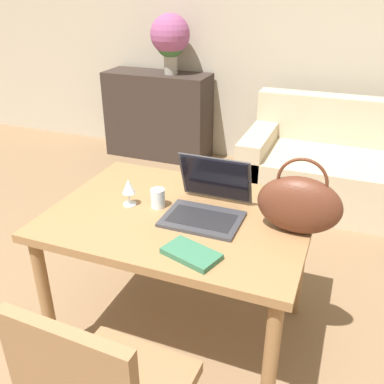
# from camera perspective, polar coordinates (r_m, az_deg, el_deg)

# --- Properties ---
(wall_back) EXTENTS (10.00, 0.06, 2.70)m
(wall_back) POSITION_cam_1_polar(r_m,az_deg,el_deg) (4.28, 10.91, 21.25)
(wall_back) COLOR #BCB29E
(wall_back) RESTS_ON ground_plane
(dining_table) EXTENTS (1.20, 0.88, 0.73)m
(dining_table) POSITION_cam_1_polar(r_m,az_deg,el_deg) (2.05, -1.61, -4.99)
(dining_table) COLOR olive
(dining_table) RESTS_ON ground_plane
(couch) EXTENTS (1.49, 0.91, 0.82)m
(couch) POSITION_cam_1_polar(r_m,az_deg,el_deg) (3.80, 18.55, 2.96)
(couch) COLOR #C1B293
(couch) RESTS_ON ground_plane
(sideboard) EXTENTS (1.08, 0.40, 0.87)m
(sideboard) POSITION_cam_1_polar(r_m,az_deg,el_deg) (4.54, -4.51, 10.15)
(sideboard) COLOR #332823
(sideboard) RESTS_ON ground_plane
(laptop) EXTENTS (0.35, 0.35, 0.26)m
(laptop) POSITION_cam_1_polar(r_m,az_deg,el_deg) (1.97, 2.21, -1.02)
(laptop) COLOR #38383D
(laptop) RESTS_ON dining_table
(drinking_glass) EXTENTS (0.07, 0.07, 0.09)m
(drinking_glass) POSITION_cam_1_polar(r_m,az_deg,el_deg) (2.04, -4.58, -0.83)
(drinking_glass) COLOR silver
(drinking_glass) RESTS_ON dining_table
(wine_glass) EXTENTS (0.06, 0.06, 0.13)m
(wine_glass) POSITION_cam_1_polar(r_m,az_deg,el_deg) (2.05, -8.45, 0.56)
(wine_glass) COLOR silver
(wine_glass) RESTS_ON dining_table
(handbag) EXTENTS (0.36, 0.15, 0.34)m
(handbag) POSITION_cam_1_polar(r_m,az_deg,el_deg) (1.85, 14.11, -1.60)
(handbag) COLOR #592D1E
(handbag) RESTS_ON dining_table
(flower_vase) EXTENTS (0.38, 0.38, 0.56)m
(flower_vase) POSITION_cam_1_polar(r_m,az_deg,el_deg) (4.32, -2.93, 19.83)
(flower_vase) COLOR #9E998E
(flower_vase) RESTS_ON sideboard
(book) EXTENTS (0.25, 0.19, 0.02)m
(book) POSITION_cam_1_polar(r_m,az_deg,el_deg) (1.70, -0.10, -8.24)
(book) COLOR #336B4C
(book) RESTS_ON dining_table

